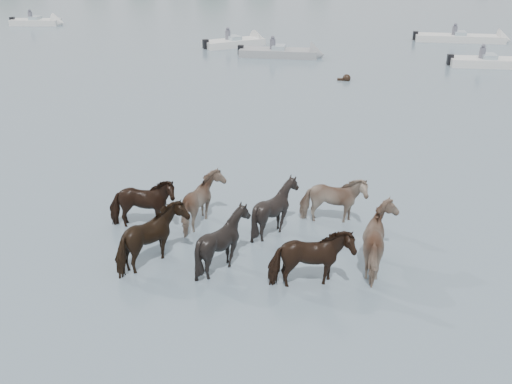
{
  "coord_description": "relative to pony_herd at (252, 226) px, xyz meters",
  "views": [
    {
      "loc": [
        0.35,
        -13.38,
        7.36
      ],
      "look_at": [
        -0.99,
        0.2,
        1.1
      ],
      "focal_mm": 39.93,
      "sensor_mm": 36.0,
      "label": 1
    }
  ],
  "objects": [
    {
      "name": "swimming_pony",
      "position": [
        3.18,
        18.43,
        -0.56
      ],
      "size": [
        0.72,
        0.44,
        0.44
      ],
      "color": "black",
      "rests_on": "ground"
    },
    {
      "name": "motorboat_c",
      "position": [
        12.85,
        31.35,
        -0.44
      ],
      "size": [
        6.97,
        2.04,
        1.92
      ],
      "rotation": [
        0.0,
        0.0,
        -0.07
      ],
      "color": "silver",
      "rests_on": "ground"
    },
    {
      "name": "motorboat_d",
      "position": [
        12.54,
        22.88,
        -0.44
      ],
      "size": [
        5.06,
        1.7,
        1.92
      ],
      "rotation": [
        0.0,
        0.0,
        -0.02
      ],
      "color": "silver",
      "rests_on": "ground"
    },
    {
      "name": "motorboat_b",
      "position": [
        -0.07,
        24.52,
        -0.44
      ],
      "size": [
        5.66,
        1.93,
        1.92
      ],
      "rotation": [
        0.0,
        0.0,
        -0.06
      ],
      "color": "gray",
      "rests_on": "ground"
    },
    {
      "name": "ground",
      "position": [
        0.99,
        0.88,
        -0.66
      ],
      "size": [
        400.0,
        400.0,
        0.0
      ],
      "primitive_type": "plane",
      "color": "#495D6A",
      "rests_on": "ground"
    },
    {
      "name": "pony_herd",
      "position": [
        0.0,
        0.0,
        0.0
      ],
      "size": [
        8.15,
        4.27,
        1.62
      ],
      "color": "black",
      "rests_on": "ground"
    },
    {
      "name": "motorboat_f",
      "position": [
        -21.91,
        36.22,
        -0.43
      ],
      "size": [
        4.73,
        1.87,
        1.92
      ],
      "rotation": [
        0.0,
        0.0,
        0.06
      ],
      "color": "silver",
      "rests_on": "ground"
    },
    {
      "name": "motorboat_a",
      "position": [
        -3.62,
        28.26,
        -0.44
      ],
      "size": [
        4.82,
        4.0,
        1.92
      ],
      "rotation": [
        0.0,
        0.0,
        0.6
      ],
      "color": "silver",
      "rests_on": "ground"
    }
  ]
}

